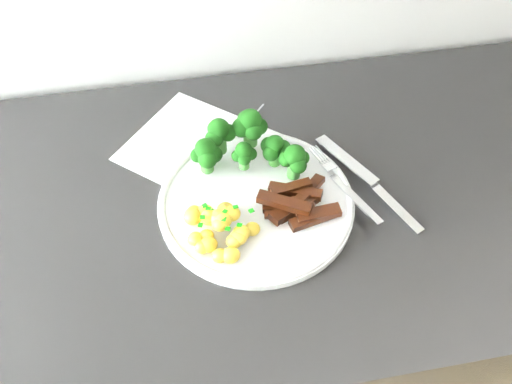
{
  "coord_description": "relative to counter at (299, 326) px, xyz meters",
  "views": [
    {
      "loc": [
        -0.17,
        1.16,
        1.55
      ],
      "look_at": [
        -0.08,
        1.66,
        0.94
      ],
      "focal_mm": 38.11,
      "sensor_mm": 36.0,
      "label": 1
    }
  ],
  "objects": [
    {
      "name": "potatoes",
      "position": [
        -0.16,
        -0.05,
        0.48
      ],
      "size": [
        0.1,
        0.1,
        0.04
      ],
      "color": "yellow",
      "rests_on": "plate"
    },
    {
      "name": "knife",
      "position": [
        0.09,
        -0.03,
        0.46
      ],
      "size": [
        0.11,
        0.22,
        0.02
      ],
      "color": "silver",
      "rests_on": "plate"
    },
    {
      "name": "plate",
      "position": [
        -0.1,
        -0.01,
        0.46
      ],
      "size": [
        0.29,
        0.29,
        0.02
      ],
      "color": "white",
      "rests_on": "counter"
    },
    {
      "name": "recipe_paper",
      "position": [
        -0.15,
        0.11,
        0.46
      ],
      "size": [
        0.33,
        0.32,
        0.0
      ],
      "color": "white",
      "rests_on": "counter"
    },
    {
      "name": "broccoli",
      "position": [
        -0.09,
        0.07,
        0.51
      ],
      "size": [
        0.18,
        0.12,
        0.08
      ],
      "color": "#316825",
      "rests_on": "plate"
    },
    {
      "name": "beef_strips",
      "position": [
        -0.04,
        -0.03,
        0.48
      ],
      "size": [
        0.12,
        0.09,
        0.03
      ],
      "color": "black",
      "rests_on": "plate"
    },
    {
      "name": "counter",
      "position": [
        0.0,
        0.0,
        0.0
      ],
      "size": [
        2.42,
        0.61,
        0.91
      ],
      "color": "black",
      "rests_on": "ground"
    },
    {
      "name": "fork",
      "position": [
        0.04,
        -0.01,
        0.47
      ],
      "size": [
        0.07,
        0.17,
        0.02
      ],
      "color": "silver",
      "rests_on": "plate"
    }
  ]
}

